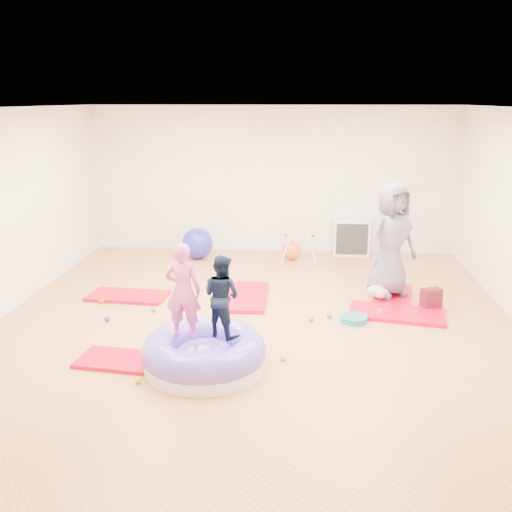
{
  "coord_description": "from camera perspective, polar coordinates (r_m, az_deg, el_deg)",
  "views": [
    {
      "loc": [
        0.63,
        -6.94,
        2.91
      ],
      "look_at": [
        0.0,
        0.3,
        0.9
      ],
      "focal_mm": 40.0,
      "sensor_mm": 36.0,
      "label": 1
    }
  ],
  "objects": [
    {
      "name": "room",
      "position": [
        7.13,
        -0.21,
        3.23
      ],
      "size": [
        7.01,
        8.01,
        2.81
      ],
      "color": "#D28143",
      "rests_on": "ground"
    },
    {
      "name": "gym_mat_front_left",
      "position": [
        6.78,
        -12.83,
        -10.18
      ],
      "size": [
        1.16,
        0.68,
        0.05
      ],
      "primitive_type": "cube",
      "rotation": [
        0.0,
        0.0,
        -0.11
      ],
      "color": "#CA0032",
      "rests_on": "ground"
    },
    {
      "name": "gym_mat_mid_left",
      "position": [
        8.87,
        -12.71,
        -3.92
      ],
      "size": [
        1.22,
        0.68,
        0.05
      ],
      "primitive_type": "cube",
      "rotation": [
        0.0,
        0.0,
        -0.08
      ],
      "color": "#CA0032",
      "rests_on": "ground"
    },
    {
      "name": "gym_mat_center_back",
      "position": [
        8.62,
        -1.11,
        -4.08
      ],
      "size": [
        0.67,
        1.32,
        0.05
      ],
      "primitive_type": "cube",
      "rotation": [
        0.0,
        0.0,
        1.58
      ],
      "color": "#CA0032",
      "rests_on": "ground"
    },
    {
      "name": "gym_mat_right",
      "position": [
        8.2,
        13.88,
        -5.61
      ],
      "size": [
        1.41,
        0.89,
        0.05
      ],
      "primitive_type": "cube",
      "rotation": [
        0.0,
        0.0,
        -0.19
      ],
      "color": "#CA0032",
      "rests_on": "ground"
    },
    {
      "name": "gym_mat_rear_right",
      "position": [
        8.94,
        13.54,
        -3.85
      ],
      "size": [
        0.73,
        1.17,
        0.05
      ],
      "primitive_type": "cube",
      "rotation": [
        0.0,
        0.0,
        1.39
      ],
      "color": "#CA0032",
      "rests_on": "ground"
    },
    {
      "name": "inflatable_cushion",
      "position": [
        6.46,
        -5.19,
        -9.7
      ],
      "size": [
        1.39,
        1.39,
        0.44
      ],
      "rotation": [
        0.0,
        0.0,
        0.18
      ],
      "color": "silver",
      "rests_on": "ground"
    },
    {
      "name": "child_pink",
      "position": [
        6.23,
        -7.33,
        -3.05
      ],
      "size": [
        0.41,
        0.28,
        1.09
      ],
      "primitive_type": "imported",
      "rotation": [
        0.0,
        0.0,
        3.09
      ],
      "color": "#D04F88",
      "rests_on": "inflatable_cushion"
    },
    {
      "name": "child_navy",
      "position": [
        6.27,
        -3.47,
        -3.57
      ],
      "size": [
        0.57,
        0.53,
        0.93
      ],
      "primitive_type": "imported",
      "rotation": [
        0.0,
        0.0,
        2.61
      ],
      "color": "black",
      "rests_on": "inflatable_cushion"
    },
    {
      "name": "adult_caregiver",
      "position": [
        8.67,
        13.37,
        1.58
      ],
      "size": [
        0.99,
        0.91,
        1.7
      ],
      "primitive_type": "imported",
      "rotation": [
        0.0,
        0.0,
        0.58
      ],
      "color": "slate",
      "rests_on": "gym_mat_rear_right"
    },
    {
      "name": "infant",
      "position": [
        8.66,
        12.22,
        -3.5
      ],
      "size": [
        0.35,
        0.35,
        0.2
      ],
      "color": "#A0CADD",
      "rests_on": "gym_mat_rear_right"
    },
    {
      "name": "ball_pit_balls",
      "position": [
        7.59,
        -3.03,
        -6.82
      ],
      "size": [
        4.1,
        2.41,
        0.07
      ],
      "color": "#2526B4",
      "rests_on": "ground"
    },
    {
      "name": "exercise_ball_blue",
      "position": [
        10.73,
        -5.88,
        1.26
      ],
      "size": [
        0.58,
        0.58,
        0.58
      ],
      "primitive_type": "sphere",
      "color": "#2526B4",
      "rests_on": "ground"
    },
    {
      "name": "exercise_ball_orange",
      "position": [
        10.66,
        3.6,
        0.56
      ],
      "size": [
        0.35,
        0.35,
        0.35
      ],
      "primitive_type": "sphere",
      "color": "#ED5A2A",
      "rests_on": "ground"
    },
    {
      "name": "infant_play_gym",
      "position": [
        10.5,
        4.34,
        1.25
      ],
      "size": [
        0.67,
        0.64,
        0.51
      ],
      "rotation": [
        0.0,
        0.0,
        0.17
      ],
      "color": "silver",
      "rests_on": "ground"
    },
    {
      "name": "cube_shelf",
      "position": [
        11.07,
        9.51,
        1.85
      ],
      "size": [
        0.69,
        0.34,
        0.69
      ],
      "color": "silver",
      "rests_on": "ground"
    },
    {
      "name": "balance_disc",
      "position": [
        7.85,
        9.75,
        -6.23
      ],
      "size": [
        0.36,
        0.36,
        0.08
      ],
      "primitive_type": "cylinder",
      "color": "#197970",
      "rests_on": "ground"
    },
    {
      "name": "backpack",
      "position": [
        8.5,
        17.11,
        -4.15
      ],
      "size": [
        0.32,
        0.26,
        0.31
      ],
      "primitive_type": "cube",
      "rotation": [
        0.0,
        0.0,
        0.42
      ],
      "color": "maroon",
      "rests_on": "ground"
    },
    {
      "name": "yellow_toy",
      "position": [
        7.07,
        -6.55,
        -8.84
      ],
      "size": [
        0.21,
        0.21,
        0.03
      ],
      "primitive_type": "cylinder",
      "color": "yellow",
      "rests_on": "ground"
    }
  ]
}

